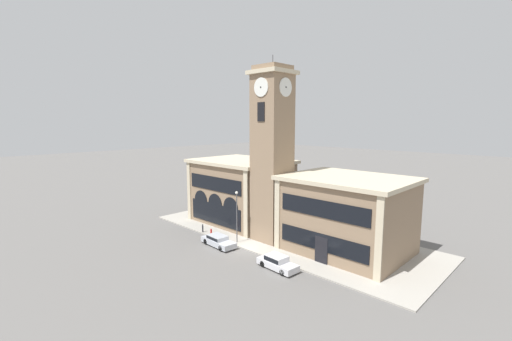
% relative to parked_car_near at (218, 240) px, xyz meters
% --- Properties ---
extents(ground_plane, '(300.00, 300.00, 0.00)m').
position_rel_parked_car_near_xyz_m(ground_plane, '(3.16, 1.35, -0.68)').
color(ground_plane, '#605E5B').
extents(sidewalk_kerb, '(38.21, 14.75, 0.15)m').
position_rel_parked_car_near_xyz_m(sidewalk_kerb, '(3.16, 8.73, -0.61)').
color(sidewalk_kerb, '#A39E93').
rests_on(sidewalk_kerb, ground_plane).
extents(clock_tower, '(4.57, 4.57, 22.46)m').
position_rel_parked_car_near_xyz_m(clock_tower, '(3.16, 6.05, 10.01)').
color(clock_tower, '#897056').
rests_on(clock_tower, ground_plane).
extents(town_hall_left_wing, '(13.57, 10.69, 9.22)m').
position_rel_parked_car_near_xyz_m(town_hall_left_wing, '(-5.51, 9.07, 3.95)').
color(town_hall_left_wing, '#897056').
rests_on(town_hall_left_wing, ground_plane).
extents(town_hall_right_wing, '(13.50, 10.69, 8.65)m').
position_rel_parked_car_near_xyz_m(town_hall_right_wing, '(11.79, 9.08, 3.67)').
color(town_hall_right_wing, '#897056').
rests_on(town_hall_right_wing, ground_plane).
extents(parked_car_near, '(4.97, 2.08, 1.28)m').
position_rel_parked_car_near_xyz_m(parked_car_near, '(0.00, 0.00, 0.00)').
color(parked_car_near, '#B2B7C1').
rests_on(parked_car_near, ground_plane).
extents(parked_car_mid, '(4.51, 1.99, 1.39)m').
position_rel_parked_car_near_xyz_m(parked_car_mid, '(9.27, 0.00, 0.04)').
color(parked_car_mid, silver).
rests_on(parked_car_mid, ground_plane).
extents(street_lamp, '(0.36, 0.36, 6.33)m').
position_rel_parked_car_near_xyz_m(street_lamp, '(0.98, 2.15, 3.57)').
color(street_lamp, '#4C4C51').
rests_on(street_lamp, sidewalk_kerb).
extents(bollard, '(0.18, 0.18, 1.06)m').
position_rel_parked_car_near_xyz_m(bollard, '(-5.14, 1.61, -0.02)').
color(bollard, black).
rests_on(bollard, sidewalk_kerb).
extents(fire_hydrant, '(0.22, 0.22, 0.87)m').
position_rel_parked_car_near_xyz_m(fire_hydrant, '(-3.36, 1.61, -0.11)').
color(fire_hydrant, red).
rests_on(fire_hydrant, sidewalk_kerb).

